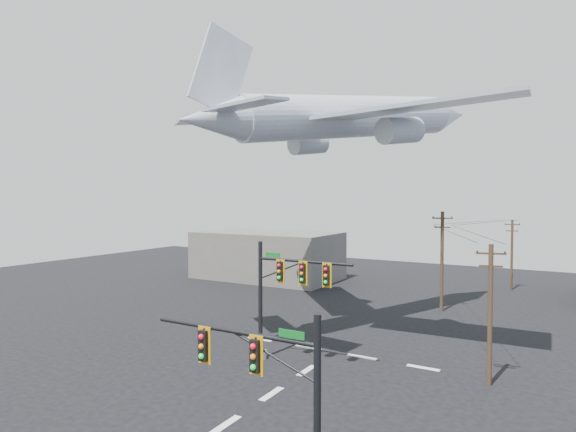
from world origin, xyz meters
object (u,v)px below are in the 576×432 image
Objects in this scene: utility_pole_a at (490,312)px; utility_pole_b at (442,259)px; utility_pole_c at (512,253)px; airliner at (352,118)px; signal_mast_near at (277,406)px; signal_mast_far at (281,296)px.

utility_pole_a is 17.77m from utility_pole_b.
airliner is (-9.21, -24.89, 12.43)m from utility_pole_c.
signal_mast_near is at bearing -119.61° from utility_pole_a.
signal_mast_near is 0.86× the size of utility_pole_c.
utility_pole_a is (4.48, 15.39, 0.43)m from signal_mast_near.
airliner reaches higher than signal_mast_far.
utility_pole_c reaches higher than signal_mast_far.
utility_pole_c is at bearing 73.12° from signal_mast_far.
utility_pole_a is 31.09m from utility_pole_c.
utility_pole_b reaches higher than signal_mast_near.
utility_pole_b is at bearing -122.41° from utility_pole_c.
signal_mast_near is 0.90× the size of signal_mast_far.
signal_mast_far is 0.27× the size of airliner.
utility_pole_a is 0.99× the size of utility_pole_c.
utility_pole_a is 0.28× the size of airliner.
utility_pole_b is 16.43m from airliner.
utility_pole_a is at bearing -74.61° from utility_pole_b.
airliner reaches higher than utility_pole_c.
signal_mast_far is 0.97× the size of utility_pole_a.
utility_pole_b is (-6.21, 16.63, 0.68)m from utility_pole_a.
signal_mast_near is 0.87× the size of utility_pole_a.
utility_pole_c is (2.85, 46.44, 0.47)m from signal_mast_near.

